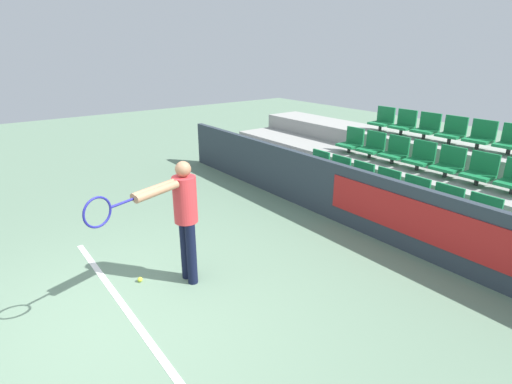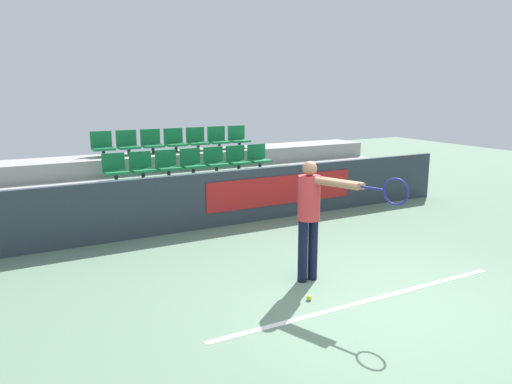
# 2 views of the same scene
# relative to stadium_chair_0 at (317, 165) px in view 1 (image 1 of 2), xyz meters

# --- Properties ---
(ground_plane) EXTENTS (30.00, 30.00, 0.00)m
(ground_plane) POSITION_rel_stadium_chair_0_xyz_m (1.65, -4.74, -0.60)
(ground_plane) COLOR slate
(court_baseline) EXTENTS (4.30, 0.08, 0.01)m
(court_baseline) POSITION_rel_stadium_chair_0_xyz_m (1.65, -4.65, -0.60)
(court_baseline) COLOR white
(court_baseline) RESTS_ON ground
(barrier_wall) EXTENTS (10.49, 0.14, 1.04)m
(barrier_wall) POSITION_rel_stadium_chair_0_xyz_m (1.68, -0.72, -0.08)
(barrier_wall) COLOR #2D3842
(barrier_wall) RESTS_ON ground
(bleacher_tier_front) EXTENTS (10.09, 1.04, 0.36)m
(bleacher_tier_front) POSITION_rel_stadium_chair_0_xyz_m (1.65, -0.12, -0.42)
(bleacher_tier_front) COLOR #9E9E99
(bleacher_tier_front) RESTS_ON ground
(bleacher_tier_middle) EXTENTS (10.09, 1.04, 0.72)m
(bleacher_tier_middle) POSITION_rel_stadium_chair_0_xyz_m (1.65, 0.92, -0.24)
(bleacher_tier_middle) COLOR #9E9E99
(bleacher_tier_middle) RESTS_ON ground
(bleacher_tier_back) EXTENTS (10.09, 1.04, 1.08)m
(bleacher_tier_back) POSITION_rel_stadium_chair_0_xyz_m (1.65, 1.96, -0.06)
(bleacher_tier_back) COLOR #9E9E99
(bleacher_tier_back) RESTS_ON ground
(stadium_chair_0) EXTENTS (0.46, 0.39, 0.54)m
(stadium_chair_0) POSITION_rel_stadium_chair_0_xyz_m (0.00, 0.00, 0.00)
(stadium_chair_0) COLOR #333333
(stadium_chair_0) RESTS_ON bleacher_tier_front
(stadium_chair_1) EXTENTS (0.46, 0.39, 0.54)m
(stadium_chair_1) POSITION_rel_stadium_chair_0_xyz_m (0.55, 0.00, 0.00)
(stadium_chair_1) COLOR #333333
(stadium_chair_1) RESTS_ON bleacher_tier_front
(stadium_chair_2) EXTENTS (0.46, 0.39, 0.54)m
(stadium_chair_2) POSITION_rel_stadium_chair_0_xyz_m (1.10, 0.00, 0.00)
(stadium_chair_2) COLOR #333333
(stadium_chair_2) RESTS_ON bleacher_tier_front
(stadium_chair_3) EXTENTS (0.46, 0.39, 0.54)m
(stadium_chair_3) POSITION_rel_stadium_chair_0_xyz_m (1.65, 0.00, 0.00)
(stadium_chair_3) COLOR #333333
(stadium_chair_3) RESTS_ON bleacher_tier_front
(stadium_chair_4) EXTENTS (0.46, 0.39, 0.54)m
(stadium_chair_4) POSITION_rel_stadium_chair_0_xyz_m (2.20, 0.00, 0.00)
(stadium_chair_4) COLOR #333333
(stadium_chair_4) RESTS_ON bleacher_tier_front
(stadium_chair_5) EXTENTS (0.46, 0.39, 0.54)m
(stadium_chair_5) POSITION_rel_stadium_chair_0_xyz_m (2.75, 0.00, 0.00)
(stadium_chair_5) COLOR #333333
(stadium_chair_5) RESTS_ON bleacher_tier_front
(stadium_chair_6) EXTENTS (0.46, 0.39, 0.54)m
(stadium_chair_6) POSITION_rel_stadium_chair_0_xyz_m (3.30, 0.00, 0.00)
(stadium_chair_6) COLOR #333333
(stadium_chair_6) RESTS_ON bleacher_tier_front
(stadium_chair_7) EXTENTS (0.46, 0.39, 0.54)m
(stadium_chair_7) POSITION_rel_stadium_chair_0_xyz_m (0.00, 1.04, 0.36)
(stadium_chair_7) COLOR #333333
(stadium_chair_7) RESTS_ON bleacher_tier_middle
(stadium_chair_8) EXTENTS (0.46, 0.39, 0.54)m
(stadium_chair_8) POSITION_rel_stadium_chair_0_xyz_m (0.55, 1.04, 0.36)
(stadium_chair_8) COLOR #333333
(stadium_chair_8) RESTS_ON bleacher_tier_middle
(stadium_chair_9) EXTENTS (0.46, 0.39, 0.54)m
(stadium_chair_9) POSITION_rel_stadium_chair_0_xyz_m (1.10, 1.04, 0.36)
(stadium_chair_9) COLOR #333333
(stadium_chair_9) RESTS_ON bleacher_tier_middle
(stadium_chair_10) EXTENTS (0.46, 0.39, 0.54)m
(stadium_chair_10) POSITION_rel_stadium_chair_0_xyz_m (1.65, 1.04, 0.36)
(stadium_chair_10) COLOR #333333
(stadium_chair_10) RESTS_ON bleacher_tier_middle
(stadium_chair_11) EXTENTS (0.46, 0.39, 0.54)m
(stadium_chair_11) POSITION_rel_stadium_chair_0_xyz_m (2.20, 1.04, 0.36)
(stadium_chair_11) COLOR #333333
(stadium_chair_11) RESTS_ON bleacher_tier_middle
(stadium_chair_12) EXTENTS (0.46, 0.39, 0.54)m
(stadium_chair_12) POSITION_rel_stadium_chair_0_xyz_m (2.75, 1.04, 0.36)
(stadium_chair_12) COLOR #333333
(stadium_chair_12) RESTS_ON bleacher_tier_middle
(stadium_chair_14) EXTENTS (0.46, 0.39, 0.54)m
(stadium_chair_14) POSITION_rel_stadium_chair_0_xyz_m (0.00, 2.08, 0.72)
(stadium_chair_14) COLOR #333333
(stadium_chair_14) RESTS_ON bleacher_tier_back
(stadium_chair_15) EXTENTS (0.46, 0.39, 0.54)m
(stadium_chair_15) POSITION_rel_stadium_chair_0_xyz_m (0.55, 2.08, 0.72)
(stadium_chair_15) COLOR #333333
(stadium_chair_15) RESTS_ON bleacher_tier_back
(stadium_chair_16) EXTENTS (0.46, 0.39, 0.54)m
(stadium_chair_16) POSITION_rel_stadium_chair_0_xyz_m (1.10, 2.08, 0.72)
(stadium_chair_16) COLOR #333333
(stadium_chair_16) RESTS_ON bleacher_tier_back
(stadium_chair_17) EXTENTS (0.46, 0.39, 0.54)m
(stadium_chair_17) POSITION_rel_stadium_chair_0_xyz_m (1.65, 2.08, 0.72)
(stadium_chair_17) COLOR #333333
(stadium_chair_17) RESTS_ON bleacher_tier_back
(stadium_chair_18) EXTENTS (0.46, 0.39, 0.54)m
(stadium_chair_18) POSITION_rel_stadium_chair_0_xyz_m (2.20, 2.08, 0.72)
(stadium_chair_18) COLOR #333333
(stadium_chair_18) RESTS_ON bleacher_tier_back
(stadium_chair_19) EXTENTS (0.46, 0.39, 0.54)m
(stadium_chair_19) POSITION_rel_stadium_chair_0_xyz_m (2.75, 2.08, 0.72)
(stadium_chair_19) COLOR #333333
(stadium_chair_19) RESTS_ON bleacher_tier_back
(tennis_player) EXTENTS (0.61, 1.45, 1.63)m
(tennis_player) POSITION_rel_stadium_chair_0_xyz_m (1.42, -3.81, 0.39)
(tennis_player) COLOR black
(tennis_player) RESTS_ON ground
(tennis_ball) EXTENTS (0.07, 0.07, 0.07)m
(tennis_ball) POSITION_rel_stadium_chair_0_xyz_m (1.04, -4.29, -0.57)
(tennis_ball) COLOR #CCDB33
(tennis_ball) RESTS_ON ground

